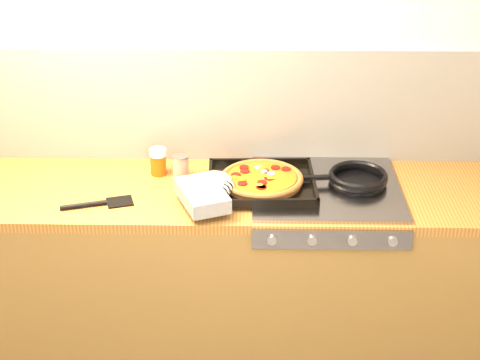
{
  "coord_description": "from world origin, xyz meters",
  "views": [
    {
      "loc": [
        0.15,
        -1.56,
        2.29
      ],
      "look_at": [
        0.1,
        1.08,
        0.95
      ],
      "focal_mm": 55.0,
      "sensor_mm": 36.0,
      "label": 1
    }
  ],
  "objects_px": {
    "pizza_on_tray": "(245,183)",
    "tomato_can": "(181,167)",
    "juice_glass": "(158,161)",
    "frying_pan": "(357,178)"
  },
  "relations": [
    {
      "from": "tomato_can",
      "to": "pizza_on_tray",
      "type": "bearing_deg",
      "value": -27.38
    },
    {
      "from": "pizza_on_tray",
      "to": "tomato_can",
      "type": "height_order",
      "value": "tomato_can"
    },
    {
      "from": "juice_glass",
      "to": "pizza_on_tray",
      "type": "bearing_deg",
      "value": -24.45
    },
    {
      "from": "frying_pan",
      "to": "tomato_can",
      "type": "relative_size",
      "value": 4.2
    },
    {
      "from": "pizza_on_tray",
      "to": "tomato_can",
      "type": "relative_size",
      "value": 5.81
    },
    {
      "from": "tomato_can",
      "to": "juice_glass",
      "type": "height_order",
      "value": "juice_glass"
    },
    {
      "from": "tomato_can",
      "to": "juice_glass",
      "type": "xyz_separation_m",
      "value": [
        -0.1,
        0.03,
        0.01
      ]
    },
    {
      "from": "pizza_on_tray",
      "to": "juice_glass",
      "type": "xyz_separation_m",
      "value": [
        -0.37,
        0.17,
        0.01
      ]
    },
    {
      "from": "frying_pan",
      "to": "tomato_can",
      "type": "bearing_deg",
      "value": 174.56
    },
    {
      "from": "pizza_on_tray",
      "to": "tomato_can",
      "type": "distance_m",
      "value": 0.31
    }
  ]
}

